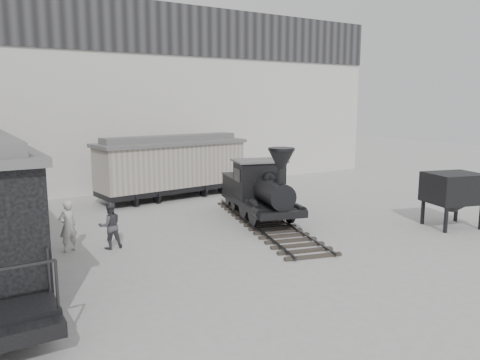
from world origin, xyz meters
TOP-DOWN VIEW (x-y plane):
  - ground at (0.00, 0.00)m, footprint 90.00×90.00m
  - north_wall at (0.00, 14.98)m, footprint 34.00×2.51m
  - locomotive at (1.33, 3.90)m, footprint 4.43×9.77m
  - boxcar at (0.06, 10.81)m, footprint 8.65×3.53m
  - visitor_a at (-6.89, 3.87)m, footprint 0.77×0.62m
  - visitor_b at (-5.53, 3.46)m, footprint 0.83×0.66m
  - coal_hopper at (7.61, -1.11)m, footprint 2.49×2.23m

SIDE VIEW (x-z plane):
  - ground at x=0.00m, z-range 0.00..0.00m
  - visitor_b at x=-5.53m, z-range 0.00..1.69m
  - visitor_a at x=-6.89m, z-range 0.00..1.84m
  - locomotive at x=1.33m, z-range -0.44..2.93m
  - coal_hopper at x=7.61m, z-range 0.35..2.65m
  - boxcar at x=0.06m, z-range 0.08..3.53m
  - north_wall at x=0.00m, z-range 0.05..11.05m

